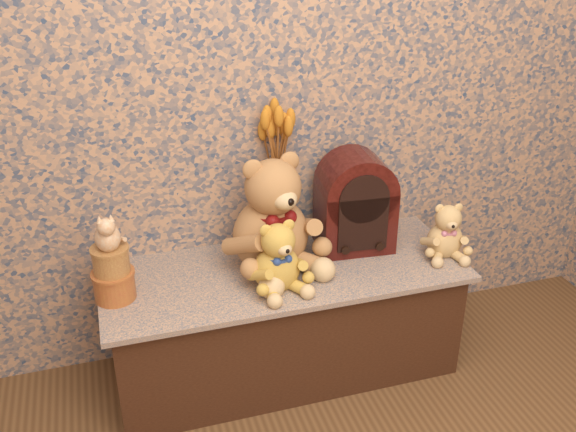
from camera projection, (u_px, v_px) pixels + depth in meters
name	position (u px, v px, depth m)	size (l,w,h in m)	color
display_shelf	(284.00, 319.00, 2.47)	(1.33, 0.53, 0.45)	#354D6D
teddy_large	(270.00, 207.00, 2.30)	(0.37, 0.44, 0.46)	#A67240
teddy_medium	(277.00, 252.00, 2.20)	(0.22, 0.26, 0.27)	#BB8634
teddy_small	(446.00, 227.00, 2.42)	(0.18, 0.22, 0.23)	tan
cathedral_radio	(355.00, 201.00, 2.44)	(0.28, 0.20, 0.38)	black
ceramic_vase	(276.00, 221.00, 2.49)	(0.13, 0.13, 0.21)	tan
dried_stalks	(275.00, 142.00, 2.34)	(0.23, 0.23, 0.43)	orange
biscuit_tin_lower	(114.00, 285.00, 2.17)	(0.14, 0.14, 0.10)	#C28C39
biscuit_tin_upper	(111.00, 261.00, 2.13)	(0.12, 0.12, 0.09)	tan
cat_figurine	(106.00, 230.00, 2.08)	(0.10, 0.11, 0.14)	silver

